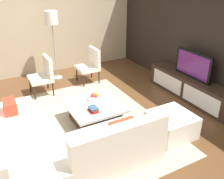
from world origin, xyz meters
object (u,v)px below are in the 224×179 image
coffee_table (95,113)px  fruit_bowl (95,97)px  media_console (190,88)px  floor_lamp (52,22)px  book_stack (93,109)px  accent_chair_near (44,73)px  ottoman (171,125)px  accent_chair_far (91,63)px  television (193,65)px  sectional_couch (51,143)px

coffee_table → fruit_bowl: (-0.18, 0.10, 0.23)m
media_console → floor_lamp: 3.63m
coffee_table → book_stack: size_ratio=4.66×
media_console → accent_chair_near: 3.32m
media_console → accent_chair_near: bearing=-122.8°
ottoman → accent_chair_far: 2.83m
television → accent_chair_near: size_ratio=1.12×
accent_chair_near → ottoman: accent_chair_near is taller
fruit_bowl → accent_chair_far: size_ratio=0.32×
television → accent_chair_far: bearing=-140.7°
coffee_table → sectional_couch: bearing=-58.7°
media_console → accent_chair_near: size_ratio=2.61×
accent_chair_far → accent_chair_near: bearing=-80.0°
coffee_table → accent_chair_far: bearing=157.9°
sectional_couch → book_stack: (-0.39, 0.88, 0.15)m
television → fruit_bowl: size_ratio=3.49×
floor_lamp → ottoman: (3.44, 0.98, -1.28)m
floor_lamp → accent_chair_far: floor_lamp is taller
sectional_couch → ottoman: 2.03m
sectional_couch → accent_chair_far: accent_chair_far is taller
accent_chair_near → ottoman: size_ratio=1.24×
fruit_bowl → sectional_couch: bearing=-54.3°
media_console → book_stack: media_console is taller
accent_chair_near → ottoman: 3.08m
fruit_bowl → floor_lamp: bearing=-178.0°
ottoman → accent_chair_far: size_ratio=0.80×
television → fruit_bowl: bearing=-97.3°
accent_chair_far → book_stack: accent_chair_far is taller
media_console → ottoman: (0.89, -1.29, -0.05)m
accent_chair_near → fruit_bowl: (1.51, 0.58, -0.06)m
fruit_bowl → accent_chair_far: bearing=158.7°
media_console → accent_chair_near: (-1.79, -2.78, 0.24)m
floor_lamp → accent_chair_far: size_ratio=2.01×
coffee_table → book_stack: 0.33m
sectional_couch → floor_lamp: (-3.05, 1.01, 1.20)m
sectional_couch → accent_chair_near: bearing=167.5°
sectional_couch → fruit_bowl: (-0.79, 1.09, 0.16)m
floor_lamp → ottoman: size_ratio=2.50×
coffee_table → fruit_bowl: fruit_bowl is taller
book_stack → television: bearing=92.7°
fruit_bowl → coffee_table: bearing=-28.4°
media_console → coffee_table: size_ratio=2.34×
sectional_couch → fruit_bowl: bearing=125.7°
television → ottoman: bearing=-55.5°
accent_chair_near → book_stack: 1.95m
accent_chair_near → television: bearing=60.8°
television → book_stack: (0.12, -2.42, -0.37)m
accent_chair_near → book_stack: accent_chair_near is taller
television → ottoman: 1.68m
accent_chair_far → book_stack: bearing=-18.3°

